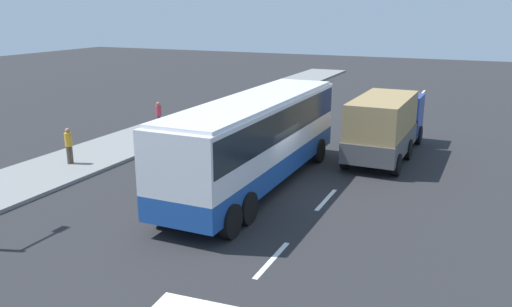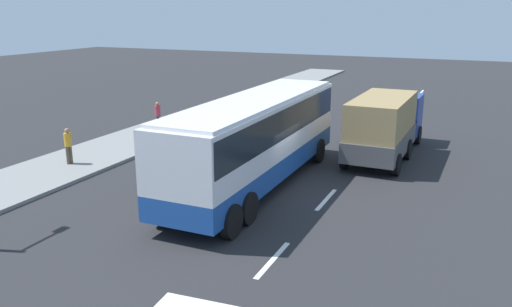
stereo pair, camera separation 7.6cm
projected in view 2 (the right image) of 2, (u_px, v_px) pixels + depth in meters
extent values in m
plane|color=#28282B|center=(273.00, 189.00, 20.40)|extent=(120.00, 120.00, 0.00)
cube|color=gray|center=(82.00, 160.00, 24.16)|extent=(80.00, 4.00, 0.15)
cube|color=white|center=(273.00, 260.00, 14.68)|extent=(2.40, 0.16, 0.01)
cube|color=white|center=(326.00, 199.00, 19.31)|extent=(2.40, 0.16, 0.01)
cube|color=white|center=(364.00, 156.00, 24.95)|extent=(2.40, 0.16, 0.01)
cube|color=white|center=(389.00, 128.00, 30.77)|extent=(2.40, 0.16, 0.01)
cube|color=white|center=(396.00, 121.00, 32.71)|extent=(2.40, 0.16, 0.01)
cube|color=white|center=(422.00, 92.00, 44.17)|extent=(2.40, 0.16, 0.01)
cube|color=#1E4C9E|center=(256.00, 163.00, 20.47)|extent=(11.85, 2.64, 0.84)
cube|color=silver|center=(256.00, 127.00, 20.08)|extent=(11.85, 2.64, 2.06)
cube|color=black|center=(256.00, 120.00, 19.99)|extent=(11.61, 2.67, 1.13)
cube|color=black|center=(305.00, 101.00, 25.22)|extent=(0.13, 2.39, 1.65)
cube|color=silver|center=(256.00, 100.00, 19.78)|extent=(11.37, 2.48, 0.12)
cylinder|color=black|center=(269.00, 145.00, 24.87)|extent=(1.10, 0.30, 1.10)
cylinder|color=black|center=(319.00, 151.00, 23.90)|extent=(1.10, 0.30, 1.10)
cylinder|color=black|center=(183.00, 197.00, 17.97)|extent=(1.10, 0.30, 1.10)
cylinder|color=black|center=(248.00, 208.00, 17.00)|extent=(1.10, 0.30, 1.10)
cylinder|color=black|center=(163.00, 209.00, 16.91)|extent=(1.10, 0.30, 1.10)
cylinder|color=black|center=(231.00, 221.00, 15.94)|extent=(1.10, 0.30, 1.10)
cube|color=navy|center=(397.00, 114.00, 27.28)|extent=(1.95, 2.38, 2.08)
cube|color=#4C4C4F|center=(380.00, 141.00, 23.99)|extent=(5.66, 2.45, 0.90)
cube|color=#997F51|center=(382.00, 115.00, 23.65)|extent=(5.43, 2.35, 1.62)
cylinder|color=black|center=(375.00, 131.00, 28.06)|extent=(0.97, 0.30, 0.96)
cylinder|color=black|center=(418.00, 135.00, 27.15)|extent=(0.97, 0.30, 0.96)
cylinder|color=black|center=(361.00, 144.00, 25.31)|extent=(0.97, 0.30, 0.96)
cylinder|color=black|center=(408.00, 149.00, 24.39)|extent=(0.97, 0.30, 0.96)
cylinder|color=black|center=(345.00, 158.00, 22.90)|extent=(0.97, 0.30, 0.96)
cylinder|color=black|center=(396.00, 165.00, 21.99)|extent=(0.97, 0.30, 0.96)
cylinder|color=brown|center=(68.00, 155.00, 23.10)|extent=(0.14, 0.14, 0.81)
cylinder|color=brown|center=(71.00, 155.00, 23.23)|extent=(0.14, 0.14, 0.81)
cylinder|color=gold|center=(68.00, 140.00, 22.97)|extent=(0.32, 0.32, 0.60)
sphere|color=#9E7051|center=(67.00, 131.00, 22.86)|extent=(0.22, 0.22, 0.22)
cylinder|color=#38334C|center=(159.00, 123.00, 29.70)|extent=(0.14, 0.14, 0.79)
cylinder|color=#38334C|center=(158.00, 122.00, 29.85)|extent=(0.14, 0.14, 0.79)
cylinder|color=#B2333F|center=(158.00, 111.00, 29.59)|extent=(0.32, 0.32, 0.59)
sphere|color=#9E7051|center=(157.00, 104.00, 29.48)|extent=(0.21, 0.21, 0.21)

